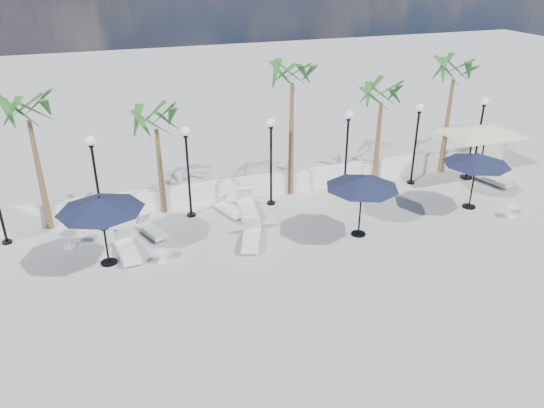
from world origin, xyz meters
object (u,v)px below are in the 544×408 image
object	(u,v)px
lounger_6	(492,178)
lounger_3	(251,238)
parasol_navy_left	(100,204)
lounger_0	(151,230)
parasol_cream_sq_b	(488,125)
parasol_navy_right	(477,159)
lounger_4	(230,209)
parasol_cream_sq_a	(475,126)
lounger_2	(127,249)
parasol_navy_mid	(362,182)
lounger_5	(247,207)

from	to	relation	value
lounger_6	lounger_3	bearing A→B (deg)	172.80
parasol_navy_left	lounger_0	bearing A→B (deg)	43.90
parasol_navy_left	parasol_cream_sq_b	xyz separation A→B (m)	(17.61, 2.42, 0.30)
parasol_cream_sq_b	parasol_navy_right	bearing A→B (deg)	-134.28
lounger_4	parasol_cream_sq_a	bearing A→B (deg)	-19.44
lounger_6	lounger_0	bearing A→B (deg)	164.12
lounger_6	lounger_4	bearing A→B (deg)	160.35
lounger_2	parasol_navy_left	bearing A→B (deg)	-160.62
parasol_navy_mid	lounger_0	bearing A→B (deg)	160.77
parasol_navy_mid	parasol_navy_right	distance (m)	5.66
lounger_0	lounger_3	bearing A→B (deg)	-49.97
lounger_6	parasol_cream_sq_b	xyz separation A→B (m)	(-0.00, 0.94, 2.35)
lounger_4	parasol_cream_sq_a	xyz separation A→B (m)	(11.82, -0.02, 2.37)
lounger_5	parasol_cream_sq_a	size ratio (longest dim) A/B	0.39
lounger_0	parasol_navy_mid	bearing A→B (deg)	-39.85
lounger_0	parasol_navy_left	bearing A→B (deg)	-156.72
lounger_2	parasol_navy_left	distance (m)	2.18
parasol_navy_mid	parasol_navy_right	world-z (taller)	parasol_navy_mid
lounger_4	lounger_6	xyz separation A→B (m)	(12.56, -0.96, 0.03)
lounger_4	parasol_cream_sq_a	size ratio (longest dim) A/B	0.31
lounger_2	parasol_navy_mid	world-z (taller)	parasol_navy_mid
lounger_5	parasol_navy_mid	world-z (taller)	parasol_navy_mid
parasol_navy_right	lounger_0	bearing A→B (deg)	171.36
lounger_3	parasol_cream_sq_b	distance (m)	12.96
lounger_3	parasol_navy_right	world-z (taller)	parasol_navy_right
parasol_navy_left	lounger_4	bearing A→B (deg)	25.78
lounger_2	lounger_5	bearing A→B (deg)	14.14
lounger_5	parasol_cream_sq_b	bearing A→B (deg)	9.83
lounger_0	parasol_cream_sq_b	world-z (taller)	parasol_cream_sq_b
lounger_4	lounger_5	size ratio (longest dim) A/B	0.79
lounger_0	parasol_navy_mid	size ratio (longest dim) A/B	0.62
parasol_navy_mid	parasol_navy_left	bearing A→B (deg)	173.87
lounger_3	lounger_6	xyz separation A→B (m)	(12.46, 1.77, -0.01)
lounger_5	lounger_6	distance (m)	11.89
lounger_3	parasol_cream_sq_b	xyz separation A→B (m)	(12.46, 2.71, 2.34)
lounger_4	parasol_navy_left	distance (m)	5.98
parasol_cream_sq_a	parasol_cream_sq_b	bearing A→B (deg)	0.00
lounger_0	lounger_5	size ratio (longest dim) A/B	0.78
parasol_navy_mid	lounger_4	bearing A→B (deg)	140.86
parasol_navy_right	parasol_cream_sq_b	distance (m)	3.91
lounger_4	parasol_cream_sq_b	size ratio (longest dim) A/B	0.31
lounger_4	lounger_5	distance (m)	0.73
parasol_navy_right	parasol_cream_sq_b	xyz separation A→B (m)	(2.71, 2.78, 0.40)
parasol_navy_mid	parasol_navy_right	size ratio (longest dim) A/B	1.01
lounger_0	lounger_6	world-z (taller)	lounger_6
parasol_navy_mid	parasol_cream_sq_a	distance (m)	8.34
lounger_4	lounger_6	distance (m)	12.60
parasol_navy_right	lounger_2	bearing A→B (deg)	177.24
lounger_3	parasol_navy_right	distance (m)	9.94
lounger_6	parasol_cream_sq_a	distance (m)	2.63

